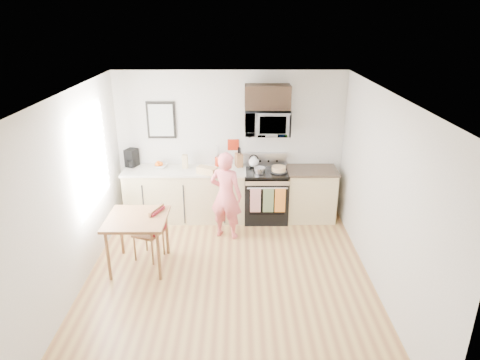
{
  "coord_description": "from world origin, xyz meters",
  "views": [
    {
      "loc": [
        0.14,
        -5.01,
        3.51
      ],
      "look_at": [
        0.17,
        1.0,
        1.13
      ],
      "focal_mm": 32.0,
      "sensor_mm": 36.0,
      "label": 1
    }
  ],
  "objects_px": {
    "person": "(226,195)",
    "chair": "(155,226)",
    "range": "(266,196)",
    "cake": "(279,169)",
    "dining_table": "(137,223)",
    "microwave": "(267,122)"
  },
  "relations": [
    {
      "from": "chair",
      "to": "cake",
      "type": "relative_size",
      "value": 2.9
    },
    {
      "from": "range",
      "to": "cake",
      "type": "bearing_deg",
      "value": -17.4
    },
    {
      "from": "range",
      "to": "chair",
      "type": "distance_m",
      "value": 2.21
    },
    {
      "from": "person",
      "to": "chair",
      "type": "xyz_separation_m",
      "value": [
        -1.04,
        -0.71,
        -0.18
      ]
    },
    {
      "from": "person",
      "to": "chair",
      "type": "bearing_deg",
      "value": 53.94
    },
    {
      "from": "range",
      "to": "dining_table",
      "type": "xyz_separation_m",
      "value": [
        -1.93,
        -1.56,
        0.27
      ]
    },
    {
      "from": "range",
      "to": "dining_table",
      "type": "distance_m",
      "value": 2.5
    },
    {
      "from": "chair",
      "to": "cake",
      "type": "height_order",
      "value": "cake"
    },
    {
      "from": "range",
      "to": "microwave",
      "type": "relative_size",
      "value": 1.53
    },
    {
      "from": "person",
      "to": "chair",
      "type": "distance_m",
      "value": 1.27
    },
    {
      "from": "person",
      "to": "cake",
      "type": "distance_m",
      "value": 1.1
    },
    {
      "from": "dining_table",
      "to": "cake",
      "type": "height_order",
      "value": "cake"
    },
    {
      "from": "microwave",
      "to": "person",
      "type": "bearing_deg",
      "value": -132.21
    },
    {
      "from": "microwave",
      "to": "cake",
      "type": "height_order",
      "value": "microwave"
    },
    {
      "from": "chair",
      "to": "cake",
      "type": "distance_m",
      "value": 2.37
    },
    {
      "from": "person",
      "to": "cake",
      "type": "height_order",
      "value": "person"
    },
    {
      "from": "range",
      "to": "person",
      "type": "distance_m",
      "value": 1.0
    },
    {
      "from": "range",
      "to": "cake",
      "type": "height_order",
      "value": "range"
    },
    {
      "from": "microwave",
      "to": "cake",
      "type": "distance_m",
      "value": 0.83
    },
    {
      "from": "range",
      "to": "cake",
      "type": "xyz_separation_m",
      "value": [
        0.21,
        -0.06,
        0.54
      ]
    },
    {
      "from": "chair",
      "to": "cake",
      "type": "xyz_separation_m",
      "value": [
        1.93,
        1.31,
        0.42
      ]
    },
    {
      "from": "microwave",
      "to": "chair",
      "type": "relative_size",
      "value": 0.88
    }
  ]
}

